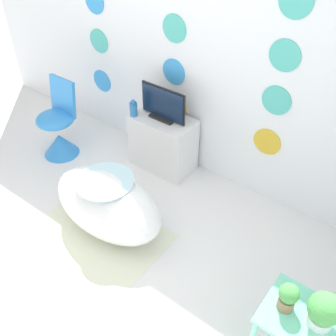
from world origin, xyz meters
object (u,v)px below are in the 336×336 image
Objects in this scene: bathtub at (108,204)px; tv at (163,105)px; chair at (59,132)px; potted_plant_right at (324,311)px; vase at (134,109)px; potted_plant_left at (288,297)px.

tv is (-0.15, 0.91, 0.41)m from bathtub.
potted_plant_right is at bearing -10.75° from chair.
tv reaches higher than chair.
tv is at bearing 151.69° from potted_plant_right.
vase is 2.10m from potted_plant_left.
tv reaches higher than vase.
chair is 2.86m from potted_plant_right.
tv is (0.95, 0.46, 0.42)m from chair.
vase is (0.71, 0.35, 0.35)m from chair.
tv is at bearing 148.50° from potted_plant_left.
potted_plant_left is at bearing -25.31° from vase.
vase reaches higher than potted_plant_left.
chair is (-1.10, 0.44, -0.00)m from bathtub.
tv is 2.01× the size of potted_plant_right.
chair reaches higher than bathtub.
vase reaches higher than potted_plant_right.
vase is at bearing 26.08° from chair.
potted_plant_right is (1.69, -0.09, 0.30)m from bathtub.
tv is 2.10m from potted_plant_right.
potted_plant_right is (2.09, -0.88, -0.05)m from vase.
bathtub is 0.94m from vase.
potted_plant_right is at bearing -2.98° from bathtub.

